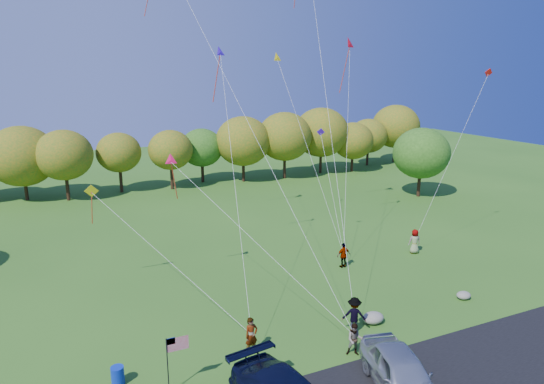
{
  "coord_description": "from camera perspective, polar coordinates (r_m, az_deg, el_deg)",
  "views": [
    {
      "loc": [
        -11.69,
        -17.69,
        13.33
      ],
      "look_at": [
        -0.83,
        6.0,
        6.76
      ],
      "focal_mm": 32.0,
      "sensor_mm": 36.0,
      "label": 1
    }
  ],
  "objects": [
    {
      "name": "boulder_near",
      "position": [
        27.64,
        11.81,
        -14.29
      ],
      "size": [
        1.21,
        0.95,
        0.61
      ],
      "primitive_type": "ellipsoid",
      "color": "gray",
      "rests_on": "ground"
    },
    {
      "name": "flag_assembly",
      "position": [
        21.65,
        -11.49,
        -17.84
      ],
      "size": [
        0.96,
        0.63,
        2.6
      ],
      "color": "black",
      "rests_on": "ground"
    },
    {
      "name": "flyer_d",
      "position": [
        34.16,
        8.43,
        -7.37
      ],
      "size": [
        1.05,
        0.46,
        1.78
      ],
      "primitive_type": "imported",
      "rotation": [
        0.0,
        0.0,
        3.17
      ],
      "color": "#4C4C59",
      "rests_on": "ground"
    },
    {
      "name": "kites_aloft",
      "position": [
        35.57,
        -1.52,
        20.4
      ],
      "size": [
        27.67,
        9.9,
        17.96
      ],
      "color": "red",
      "rests_on": "ground"
    },
    {
      "name": "flyer_e",
      "position": [
        37.85,
        16.43,
        -5.59
      ],
      "size": [
        1.03,
        0.82,
        1.84
      ],
      "primitive_type": "imported",
      "rotation": [
        0.0,
        0.0,
        2.85
      ],
      "color": "#4C4C59",
      "rests_on": "ground"
    },
    {
      "name": "trash_barrel",
      "position": [
        23.51,
        -17.7,
        -19.9
      ],
      "size": [
        0.56,
        0.56,
        0.85
      ],
      "primitive_type": "cylinder",
      "color": "#0B29AF",
      "rests_on": "ground"
    },
    {
      "name": "ground",
      "position": [
        25.05,
        7.86,
        -18.15
      ],
      "size": [
        140.0,
        140.0,
        0.0
      ],
      "primitive_type": "plane",
      "color": "#2F601B",
      "rests_on": "ground"
    },
    {
      "name": "flyer_c",
      "position": [
        26.31,
        9.65,
        -14.08
      ],
      "size": [
        1.45,
        1.28,
        1.94
      ],
      "primitive_type": "imported",
      "rotation": [
        0.0,
        0.0,
        2.58
      ],
      "color": "#4C4C59",
      "rests_on": "ground"
    },
    {
      "name": "boulder_far",
      "position": [
        31.8,
        21.61,
        -11.23
      ],
      "size": [
        0.89,
        0.74,
        0.46
      ],
      "primitive_type": "ellipsoid",
      "color": "slate",
      "rests_on": "ground"
    },
    {
      "name": "minivan_silver",
      "position": [
        22.39,
        14.96,
        -19.91
      ],
      "size": [
        3.35,
        5.66,
        1.81
      ],
      "primitive_type": "imported",
      "rotation": [
        0.0,
        0.0,
        -0.24
      ],
      "color": "#B1B5BC",
      "rests_on": "asphalt_lane"
    },
    {
      "name": "treeline",
      "position": [
        55.44,
        -11.63,
        4.78
      ],
      "size": [
        76.5,
        27.57,
        8.02
      ],
      "color": "#342013",
      "rests_on": "ground"
    },
    {
      "name": "flyer_b",
      "position": [
        24.53,
        9.73,
        -16.74
      ],
      "size": [
        0.99,
        0.93,
        1.63
      ],
      "primitive_type": "imported",
      "rotation": [
        0.0,
        0.0,
        -0.52
      ],
      "color": "#4C4C59",
      "rests_on": "ground"
    },
    {
      "name": "flyer_a",
      "position": [
        24.3,
        -2.44,
        -16.54
      ],
      "size": [
        0.74,
        0.55,
        1.86
      ],
      "primitive_type": "imported",
      "rotation": [
        0.0,
        0.0,
        0.17
      ],
      "color": "#4C4C59",
      "rests_on": "ground"
    }
  ]
}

